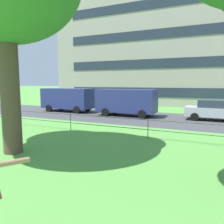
{
  "coord_description": "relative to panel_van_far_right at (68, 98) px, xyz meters",
  "views": [
    {
      "loc": [
        3.03,
        1.5,
        2.79
      ],
      "look_at": [
        -0.0,
        8.04,
        1.85
      ],
      "focal_mm": 36.17,
      "sensor_mm": 36.0,
      "label": 1
    }
  ],
  "objects": [
    {
      "name": "panel_van_far_right",
      "position": [
        0.0,
        0.0,
        0.0
      ],
      "size": [
        5.01,
        2.12,
        2.24
      ],
      "color": "navy",
      "rests_on": "ground"
    },
    {
      "name": "car_silver_right",
      "position": [
        12.95,
        0.18,
        -0.49
      ],
      "size": [
        4.01,
        1.84,
        1.54
      ],
      "color": "#B7BABF",
      "rests_on": "ground"
    },
    {
      "name": "street_strip",
      "position": [
        10.09,
        -0.71,
        -1.27
      ],
      "size": [
        80.0,
        7.35,
        0.01
      ],
      "primitive_type": "cube",
      "color": "#424247",
      "rests_on": "ground"
    },
    {
      "name": "park_fence",
      "position": [
        10.09,
        -7.19,
        -0.6
      ],
      "size": [
        37.45,
        0.04,
        1.0
      ],
      "color": "#333833",
      "rests_on": "ground"
    },
    {
      "name": "panel_van_far_left",
      "position": [
        6.23,
        -0.26,
        0.0
      ],
      "size": [
        5.0,
        2.11,
        2.24
      ],
      "color": "navy",
      "rests_on": "ground"
    },
    {
      "name": "apartment_building_background",
      "position": [
        9.07,
        15.05,
        7.25
      ],
      "size": [
        33.4,
        13.79,
        17.03
      ],
      "color": "#ADA393",
      "rests_on": "ground"
    }
  ]
}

